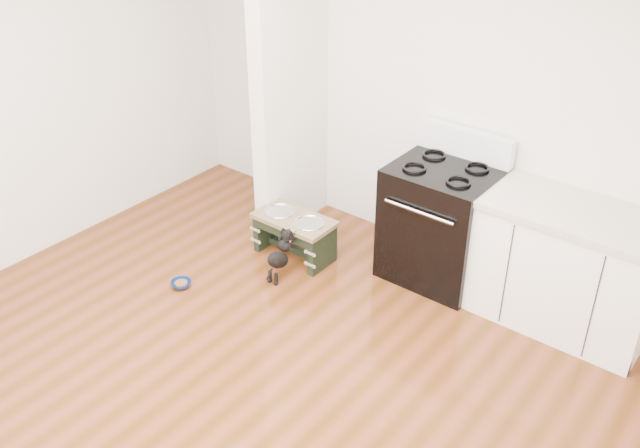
{
  "coord_description": "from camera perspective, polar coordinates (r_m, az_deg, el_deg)",
  "views": [
    {
      "loc": [
        2.4,
        -2.06,
        3.23
      ],
      "look_at": [
        -0.33,
        1.42,
        0.59
      ],
      "focal_mm": 40.0,
      "sensor_mm": 36.0,
      "label": 1
    }
  ],
  "objects": [
    {
      "name": "floor_bowl",
      "position": [
        5.6,
        -11.05,
        -4.73
      ],
      "size": [
        0.16,
        0.16,
        0.05
      ],
      "rotation": [
        0.0,
        0.0,
        0.01
      ],
      "color": "navy",
      "rests_on": "ground"
    },
    {
      "name": "dog_feeder",
      "position": [
        5.74,
        -2.09,
        -0.39
      ],
      "size": [
        0.65,
        0.35,
        0.37
      ],
      "color": "black",
      "rests_on": "ground"
    },
    {
      "name": "room_shell",
      "position": [
        3.55,
        -9.96,
        3.37
      ],
      "size": [
        5.0,
        5.0,
        5.0
      ],
      "color": "silver",
      "rests_on": "ground"
    },
    {
      "name": "partition_wall",
      "position": [
        5.8,
        -2.44,
        11.91
      ],
      "size": [
        0.15,
        0.8,
        2.7
      ],
      "primitive_type": "cube",
      "color": "silver",
      "rests_on": "ground"
    },
    {
      "name": "ground",
      "position": [
        4.52,
        -8.07,
        -15.16
      ],
      "size": [
        5.0,
        5.0,
        0.0
      ],
      "primitive_type": "plane",
      "color": "#4D290D",
      "rests_on": "ground"
    },
    {
      "name": "cabinet_run",
      "position": [
        5.2,
        19.1,
        -3.34
      ],
      "size": [
        1.24,
        0.64,
        0.91
      ],
      "color": "white",
      "rests_on": "ground"
    },
    {
      "name": "oven_range",
      "position": [
        5.48,
        9.63,
        0.22
      ],
      "size": [
        0.76,
        0.69,
        1.14
      ],
      "color": "black",
      "rests_on": "ground"
    },
    {
      "name": "puppy",
      "position": [
        5.5,
        -3.16,
        -2.39
      ],
      "size": [
        0.11,
        0.34,
        0.4
      ],
      "color": "black",
      "rests_on": "ground"
    }
  ]
}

